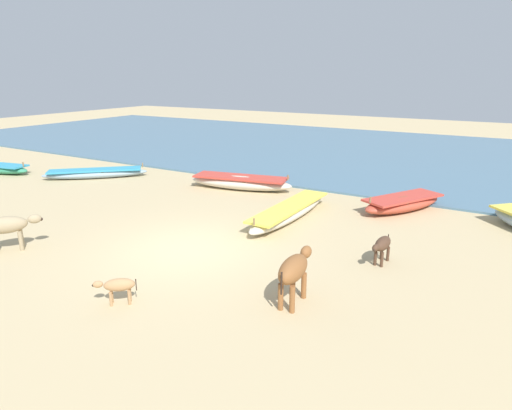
{
  "coord_description": "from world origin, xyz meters",
  "views": [
    {
      "loc": [
        7.2,
        -8.54,
        4.56
      ],
      "look_at": [
        0.51,
        2.84,
        0.6
      ],
      "focal_mm": 30.9,
      "sensor_mm": 36.0,
      "label": 1
    }
  ],
  "objects_px": {
    "calf_near_tan": "(118,286)",
    "cow_second_adult_dun": "(8,226)",
    "cow_adult_brown": "(294,270)",
    "fishing_boat_5": "(240,182)",
    "fishing_boat_1": "(95,173)",
    "fishing_boat_2": "(403,203)",
    "calf_far_dark": "(382,245)",
    "fishing_boat_4": "(290,211)"
  },
  "relations": [
    {
      "from": "cow_adult_brown",
      "to": "calf_near_tan",
      "type": "relative_size",
      "value": 2.11
    },
    {
      "from": "fishing_boat_1",
      "to": "fishing_boat_4",
      "type": "height_order",
      "value": "fishing_boat_4"
    },
    {
      "from": "fishing_boat_5",
      "to": "cow_adult_brown",
      "type": "height_order",
      "value": "cow_adult_brown"
    },
    {
      "from": "fishing_boat_4",
      "to": "cow_adult_brown",
      "type": "xyz_separation_m",
      "value": [
        2.51,
        -4.92,
        0.5
      ]
    },
    {
      "from": "fishing_boat_4",
      "to": "cow_second_adult_dun",
      "type": "distance_m",
      "value": 8.14
    },
    {
      "from": "fishing_boat_1",
      "to": "fishing_boat_2",
      "type": "height_order",
      "value": "fishing_boat_2"
    },
    {
      "from": "fishing_boat_1",
      "to": "cow_second_adult_dun",
      "type": "height_order",
      "value": "cow_second_adult_dun"
    },
    {
      "from": "fishing_boat_1",
      "to": "cow_adult_brown",
      "type": "xyz_separation_m",
      "value": [
        12.66,
        -5.67,
        0.51
      ]
    },
    {
      "from": "fishing_boat_5",
      "to": "cow_second_adult_dun",
      "type": "distance_m",
      "value": 8.82
    },
    {
      "from": "fishing_boat_1",
      "to": "fishing_boat_2",
      "type": "relative_size",
      "value": 1.14
    },
    {
      "from": "calf_far_dark",
      "to": "calf_near_tan",
      "type": "bearing_deg",
      "value": -36.32
    },
    {
      "from": "fishing_boat_5",
      "to": "cow_adult_brown",
      "type": "distance_m",
      "value": 9.44
    },
    {
      "from": "fishing_boat_1",
      "to": "fishing_boat_5",
      "type": "distance_m",
      "value": 6.93
    },
    {
      "from": "cow_adult_brown",
      "to": "cow_second_adult_dun",
      "type": "bearing_deg",
      "value": 95.27
    },
    {
      "from": "fishing_boat_4",
      "to": "calf_near_tan",
      "type": "height_order",
      "value": "fishing_boat_4"
    },
    {
      "from": "cow_adult_brown",
      "to": "cow_second_adult_dun",
      "type": "height_order",
      "value": "cow_adult_brown"
    },
    {
      "from": "fishing_boat_1",
      "to": "cow_second_adult_dun",
      "type": "bearing_deg",
      "value": -97.82
    },
    {
      "from": "fishing_boat_1",
      "to": "calf_far_dark",
      "type": "height_order",
      "value": "calf_far_dark"
    },
    {
      "from": "calf_far_dark",
      "to": "cow_second_adult_dun",
      "type": "relative_size",
      "value": 0.8
    },
    {
      "from": "calf_near_tan",
      "to": "fishing_boat_4",
      "type": "bearing_deg",
      "value": -135.06
    },
    {
      "from": "fishing_boat_2",
      "to": "fishing_boat_5",
      "type": "distance_m",
      "value": 6.42
    },
    {
      "from": "fishing_boat_1",
      "to": "calf_far_dark",
      "type": "relative_size",
      "value": 3.67
    },
    {
      "from": "calf_near_tan",
      "to": "cow_second_adult_dun",
      "type": "xyz_separation_m",
      "value": [
        -4.68,
        0.57,
        0.28
      ]
    },
    {
      "from": "fishing_boat_4",
      "to": "calf_far_dark",
      "type": "relative_size",
      "value": 4.59
    },
    {
      "from": "fishing_boat_1",
      "to": "cow_second_adult_dun",
      "type": "distance_m",
      "value": 8.54
    },
    {
      "from": "fishing_boat_5",
      "to": "calf_far_dark",
      "type": "height_order",
      "value": "fishing_boat_5"
    },
    {
      "from": "fishing_boat_5",
      "to": "fishing_boat_4",
      "type": "bearing_deg",
      "value": -46.47
    },
    {
      "from": "fishing_boat_2",
      "to": "calf_near_tan",
      "type": "xyz_separation_m",
      "value": [
        -3.54,
        -9.52,
        0.13
      ]
    },
    {
      "from": "fishing_boat_1",
      "to": "cow_adult_brown",
      "type": "relative_size",
      "value": 2.45
    },
    {
      "from": "fishing_boat_2",
      "to": "fishing_boat_5",
      "type": "bearing_deg",
      "value": -57.67
    },
    {
      "from": "fishing_boat_1",
      "to": "fishing_boat_2",
      "type": "distance_m",
      "value": 13.28
    },
    {
      "from": "fishing_boat_4",
      "to": "cow_adult_brown",
      "type": "relative_size",
      "value": 3.07
    },
    {
      "from": "cow_adult_brown",
      "to": "cow_second_adult_dun",
      "type": "distance_m",
      "value": 7.85
    },
    {
      "from": "fishing_boat_5",
      "to": "cow_second_adult_dun",
      "type": "xyz_separation_m",
      "value": [
        -1.81,
        -8.62,
        0.4
      ]
    },
    {
      "from": "fishing_boat_2",
      "to": "cow_adult_brown",
      "type": "height_order",
      "value": "cow_adult_brown"
    },
    {
      "from": "fishing_boat_5",
      "to": "calf_near_tan",
      "type": "relative_size",
      "value": 5.94
    },
    {
      "from": "fishing_boat_4",
      "to": "calf_far_dark",
      "type": "bearing_deg",
      "value": 60.54
    },
    {
      "from": "fishing_boat_1",
      "to": "cow_adult_brown",
      "type": "bearing_deg",
      "value": -67.13
    },
    {
      "from": "calf_near_tan",
      "to": "cow_second_adult_dun",
      "type": "distance_m",
      "value": 4.72
    },
    {
      "from": "fishing_boat_4",
      "to": "cow_adult_brown",
      "type": "bearing_deg",
      "value": 27.75
    },
    {
      "from": "calf_far_dark",
      "to": "cow_second_adult_dun",
      "type": "bearing_deg",
      "value": -60.02
    },
    {
      "from": "fishing_boat_4",
      "to": "cow_second_adult_dun",
      "type": "bearing_deg",
      "value": -39.33
    }
  ]
}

